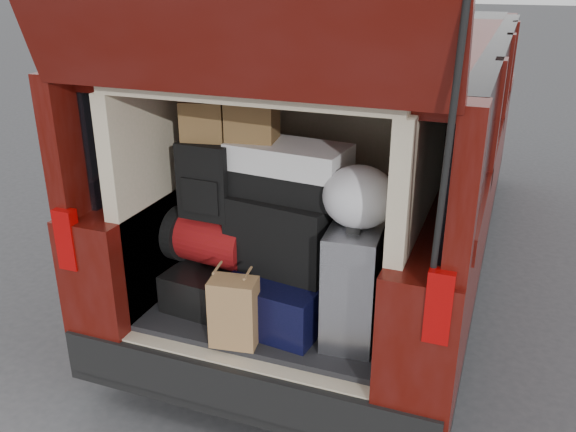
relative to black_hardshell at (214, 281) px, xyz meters
name	(u,v)px	position (x,y,z in m)	size (l,w,h in m)	color
ground	(266,412)	(0.35, -0.15, -0.65)	(80.00, 80.00, 0.00)	#363638
minivan	(361,155)	(0.35, 1.71, 0.26)	(1.90, 5.35, 2.77)	black
load_floor	(285,341)	(0.35, 0.13, -0.38)	(1.24, 1.05, 0.55)	black
black_hardshell	(214,281)	(0.00, 0.00, 0.00)	(0.37, 0.50, 0.20)	black
navy_hardshell	(287,293)	(0.42, -0.02, 0.03)	(0.47, 0.58, 0.25)	black
silver_roller	(354,283)	(0.78, -0.09, 0.19)	(0.24, 0.38, 0.57)	white
kraft_bag	(234,312)	(0.28, -0.34, 0.07)	(0.22, 0.14, 0.34)	#A26D49
red_duffel	(213,238)	(-0.01, 0.02, 0.24)	(0.44, 0.29, 0.29)	maroon
black_soft_case	(284,233)	(0.39, 0.02, 0.34)	(0.52, 0.31, 0.38)	black
backpack	(208,180)	(0.00, -0.02, 0.58)	(0.27, 0.16, 0.38)	black
twotone_duffel	(289,170)	(0.40, 0.06, 0.65)	(0.57, 0.29, 0.25)	silver
grocery_sack_lower	(205,120)	(-0.02, 0.04, 0.87)	(0.21, 0.17, 0.19)	brown
grocery_sack_upper	(252,116)	(0.21, 0.07, 0.90)	(0.23, 0.19, 0.23)	brown
plastic_bag_right	(359,197)	(0.79, -0.08, 0.61)	(0.33, 0.31, 0.28)	silver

